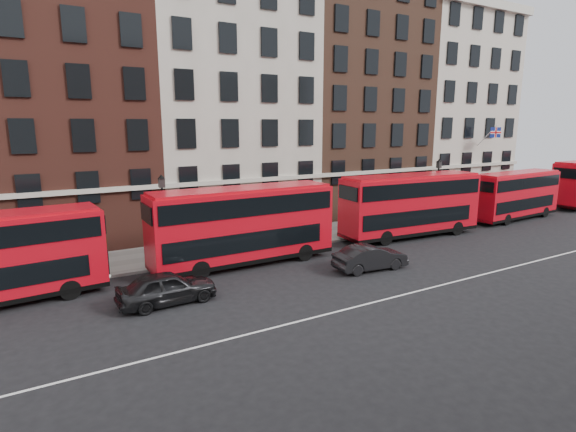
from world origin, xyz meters
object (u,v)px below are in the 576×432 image
car_rear (167,288)px  car_front (370,258)px  bus_b (243,224)px  traffic_light (514,188)px  bus_d (515,194)px  bus_c (410,204)px

car_rear → car_front: (11.53, -0.89, -0.05)m
bus_b → traffic_light: bus_b is taller
car_front → traffic_light: size_ratio=1.34×
bus_d → traffic_light: bearing=32.8°
bus_d → traffic_light: bus_d is taller
bus_c → traffic_light: (15.00, 1.69, -0.06)m
car_front → traffic_light: 23.53m
bus_d → bus_b: bearing=176.8°
bus_c → car_front: bearing=-145.1°
bus_b → car_rear: size_ratio=2.43×
bus_b → bus_d: bus_b is taller
traffic_light → bus_c: bearing=-173.6°
bus_c → bus_d: 12.67m
car_front → bus_c: bearing=-54.0°
bus_c → car_front: (-7.63, -4.55, -1.78)m
car_front → traffic_light: bearing=-69.4°
car_rear → traffic_light: (34.15, 5.35, 1.67)m
bus_d → car_front: (-20.29, -4.55, -1.53)m
bus_b → traffic_light: bearing=3.0°
bus_c → traffic_light: 15.09m
bus_c → traffic_light: bus_c is taller
traffic_light → bus_b: bearing=-176.6°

